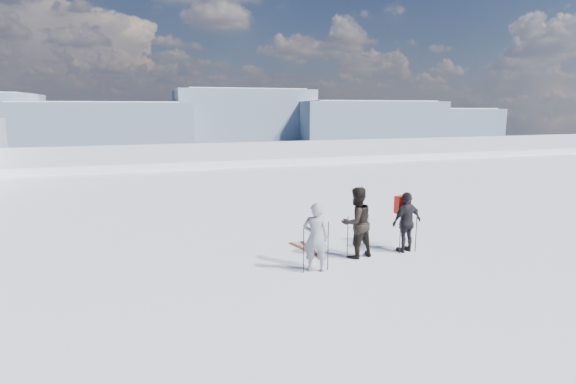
# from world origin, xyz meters

# --- Properties ---
(lake_basin) EXTENTS (820.00, 820.00, 71.62)m
(lake_basin) POSITION_xyz_m (0.00, 30.00, -6.50)
(lake_basin) COLOR white
(lake_basin) RESTS_ON ground
(far_mountain_range) EXTENTS (770.00, 110.00, 53.00)m
(far_mountain_range) POSITION_xyz_m (29.60, 454.78, -7.19)
(far_mountain_range) COLOR slate
(far_mountain_range) RESTS_ON ground
(skier_grey) EXTENTS (0.75, 0.62, 1.76)m
(skier_grey) POSITION_xyz_m (-1.60, 1.95, 0.88)
(skier_grey) COLOR gray
(skier_grey) RESTS_ON ground
(skier_dark) EXTENTS (1.09, 0.93, 1.97)m
(skier_dark) POSITION_xyz_m (-0.14, 2.60, 0.99)
(skier_dark) COLOR black
(skier_dark) RESTS_ON ground
(skier_pack) EXTENTS (1.09, 0.63, 1.75)m
(skier_pack) POSITION_xyz_m (1.44, 2.58, 0.87)
(skier_pack) COLOR black
(skier_pack) RESTS_ON ground
(backpack) EXTENTS (0.41, 0.28, 0.51)m
(backpack) POSITION_xyz_m (1.39, 2.83, 2.00)
(backpack) COLOR red
(backpack) RESTS_ON skier_pack
(ski_poles) EXTENTS (3.66, 0.68, 1.37)m
(ski_poles) POSITION_xyz_m (-0.05, 2.31, 0.63)
(ski_poles) COLOR black
(ski_poles) RESTS_ON ground
(skis_loose) EXTENTS (0.53, 1.70, 0.03)m
(skis_loose) POSITION_xyz_m (-1.19, 3.53, 0.01)
(skis_loose) COLOR black
(skis_loose) RESTS_ON ground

